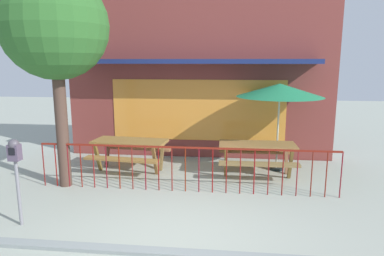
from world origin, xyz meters
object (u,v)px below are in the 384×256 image
(picnic_table_left, at_px, (130,147))
(patio_umbrella, at_px, (280,91))
(street_tree, at_px, (55,28))
(picnic_table_right, at_px, (257,150))
(parking_meter_near, at_px, (15,159))

(picnic_table_left, height_order, patio_umbrella, patio_umbrella)
(patio_umbrella, height_order, street_tree, street_tree)
(picnic_table_right, relative_size, street_tree, 0.41)
(picnic_table_right, distance_m, parking_meter_near, 5.14)
(picnic_table_right, bearing_deg, picnic_table_left, 179.64)
(picnic_table_right, bearing_deg, patio_umbrella, 43.72)
(picnic_table_left, distance_m, parking_meter_near, 3.28)
(patio_umbrella, bearing_deg, picnic_table_left, -172.41)
(picnic_table_left, bearing_deg, picnic_table_right, -0.36)
(picnic_table_left, distance_m, patio_umbrella, 3.93)
(patio_umbrella, relative_size, parking_meter_near, 1.47)
(picnic_table_left, relative_size, patio_umbrella, 0.89)
(parking_meter_near, bearing_deg, picnic_table_right, 36.72)
(parking_meter_near, distance_m, street_tree, 2.92)
(picnic_table_left, distance_m, picnic_table_right, 3.12)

